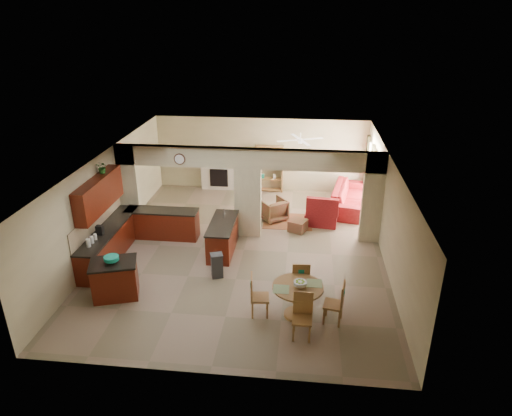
# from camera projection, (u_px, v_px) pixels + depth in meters

# --- Properties ---
(floor) EXTENTS (10.00, 10.00, 0.00)m
(floor) POSITION_uv_depth(u_px,v_px,m) (244.00, 250.00, 13.41)
(floor) COLOR #85705C
(floor) RESTS_ON ground
(ceiling) EXTENTS (10.00, 10.00, 0.00)m
(ceiling) POSITION_uv_depth(u_px,v_px,m) (243.00, 159.00, 12.29)
(ceiling) COLOR white
(ceiling) RESTS_ON wall_back
(wall_back) EXTENTS (8.00, 0.00, 8.00)m
(wall_back) POSITION_uv_depth(u_px,v_px,m) (261.00, 155.00, 17.40)
(wall_back) COLOR beige
(wall_back) RESTS_ON floor
(wall_front) EXTENTS (8.00, 0.00, 8.00)m
(wall_front) POSITION_uv_depth(u_px,v_px,m) (207.00, 314.00, 8.30)
(wall_front) COLOR beige
(wall_front) RESTS_ON floor
(wall_left) EXTENTS (0.00, 10.00, 10.00)m
(wall_left) POSITION_uv_depth(u_px,v_px,m) (107.00, 200.00, 13.25)
(wall_left) COLOR beige
(wall_left) RESTS_ON floor
(wall_right) EXTENTS (0.00, 10.00, 10.00)m
(wall_right) POSITION_uv_depth(u_px,v_px,m) (388.00, 212.00, 12.45)
(wall_right) COLOR beige
(wall_right) RESTS_ON floor
(partition_left_pier) EXTENTS (0.60, 0.25, 2.80)m
(partition_left_pier) POSITION_uv_depth(u_px,v_px,m) (130.00, 188.00, 14.13)
(partition_left_pier) COLOR beige
(partition_left_pier) RESTS_ON floor
(partition_center_pier) EXTENTS (0.80, 0.25, 2.20)m
(partition_center_pier) POSITION_uv_depth(u_px,v_px,m) (248.00, 202.00, 13.88)
(partition_center_pier) COLOR beige
(partition_center_pier) RESTS_ON floor
(partition_right_pier) EXTENTS (0.60, 0.25, 2.80)m
(partition_right_pier) POSITION_uv_depth(u_px,v_px,m) (373.00, 198.00, 13.39)
(partition_right_pier) COLOR beige
(partition_right_pier) RESTS_ON floor
(partition_header) EXTENTS (8.00, 0.25, 0.60)m
(partition_header) POSITION_uv_depth(u_px,v_px,m) (248.00, 158.00, 13.32)
(partition_header) COLOR beige
(partition_header) RESTS_ON partition_center_pier
(kitchen_counter) EXTENTS (2.52, 3.29, 1.48)m
(kitchen_counter) POSITION_uv_depth(u_px,v_px,m) (132.00, 234.00, 13.32)
(kitchen_counter) COLOR #411607
(kitchen_counter) RESTS_ON floor
(upper_cabinets) EXTENTS (0.35, 2.40, 0.90)m
(upper_cabinets) POSITION_uv_depth(u_px,v_px,m) (99.00, 194.00, 12.29)
(upper_cabinets) COLOR #411607
(upper_cabinets) RESTS_ON wall_left
(peninsula) EXTENTS (0.70, 1.85, 0.91)m
(peninsula) POSITION_uv_depth(u_px,v_px,m) (223.00, 237.00, 13.18)
(peninsula) COLOR #411607
(peninsula) RESTS_ON floor
(wall_clock) EXTENTS (0.34, 0.03, 0.34)m
(wall_clock) POSITION_uv_depth(u_px,v_px,m) (179.00, 159.00, 13.40)
(wall_clock) COLOR #482618
(wall_clock) RESTS_ON partition_header
(rug) EXTENTS (1.60, 1.30, 0.01)m
(rug) POSITION_uv_depth(u_px,v_px,m) (288.00, 221.00, 15.20)
(rug) COLOR brown
(rug) RESTS_ON floor
(fireplace) EXTENTS (1.60, 0.35, 1.20)m
(fireplace) POSITION_uv_depth(u_px,v_px,m) (219.00, 174.00, 17.72)
(fireplace) COLOR beige
(fireplace) RESTS_ON floor
(shelving_unit) EXTENTS (1.00, 0.32, 1.80)m
(shelving_unit) POSITION_uv_depth(u_px,v_px,m) (269.00, 169.00, 17.40)
(shelving_unit) COLOR #8E5E31
(shelving_unit) RESTS_ON floor
(window_a) EXTENTS (0.02, 0.90, 1.90)m
(window_a) POSITION_uv_depth(u_px,v_px,m) (375.00, 189.00, 14.63)
(window_a) COLOR white
(window_a) RESTS_ON wall_right
(window_b) EXTENTS (0.02, 0.90, 1.90)m
(window_b) POSITION_uv_depth(u_px,v_px,m) (369.00, 172.00, 16.18)
(window_b) COLOR white
(window_b) RESTS_ON wall_right
(glazed_door) EXTENTS (0.02, 0.70, 2.10)m
(glazed_door) POSITION_uv_depth(u_px,v_px,m) (372.00, 184.00, 15.46)
(glazed_door) COLOR white
(glazed_door) RESTS_ON wall_right
(drape_a_left) EXTENTS (0.10, 0.28, 2.30)m
(drape_a_left) POSITION_uv_depth(u_px,v_px,m) (377.00, 196.00, 14.09)
(drape_a_left) COLOR #381F16
(drape_a_left) RESTS_ON wall_right
(drape_a_right) EXTENTS (0.10, 0.28, 2.30)m
(drape_a_right) POSITION_uv_depth(u_px,v_px,m) (372.00, 182.00, 15.18)
(drape_a_right) COLOR #381F16
(drape_a_right) RESTS_ON wall_right
(drape_b_left) EXTENTS (0.10, 0.28, 2.30)m
(drape_b_left) POSITION_uv_depth(u_px,v_px,m) (370.00, 177.00, 15.64)
(drape_b_left) COLOR #381F16
(drape_b_left) RESTS_ON wall_right
(drape_b_right) EXTENTS (0.10, 0.28, 2.30)m
(drape_b_right) POSITION_uv_depth(u_px,v_px,m) (366.00, 166.00, 16.73)
(drape_b_right) COLOR #381F16
(drape_b_right) RESTS_ON wall_right
(ceiling_fan) EXTENTS (1.00, 1.00, 0.10)m
(ceiling_fan) POSITION_uv_depth(u_px,v_px,m) (300.00, 140.00, 14.97)
(ceiling_fan) COLOR white
(ceiling_fan) RESTS_ON ceiling
(kitchen_island) EXTENTS (1.28, 1.07, 0.95)m
(kitchen_island) POSITION_uv_depth(u_px,v_px,m) (115.00, 279.00, 11.08)
(kitchen_island) COLOR #411607
(kitchen_island) RESTS_ON floor
(teal_bowl) EXTENTS (0.36, 0.36, 0.17)m
(teal_bowl) POSITION_uv_depth(u_px,v_px,m) (112.00, 260.00, 10.85)
(teal_bowl) COLOR #15947C
(teal_bowl) RESTS_ON kitchen_island
(trash_can) EXTENTS (0.36, 0.33, 0.62)m
(trash_can) POSITION_uv_depth(u_px,v_px,m) (217.00, 266.00, 11.95)
(trash_can) COLOR #313134
(trash_can) RESTS_ON floor
(dining_table) EXTENTS (1.16, 1.16, 0.79)m
(dining_table) POSITION_uv_depth(u_px,v_px,m) (297.00, 296.00, 10.33)
(dining_table) COLOR #8E5E31
(dining_table) RESTS_ON floor
(fruit_bowl) EXTENTS (0.29, 0.29, 0.16)m
(fruit_bowl) POSITION_uv_depth(u_px,v_px,m) (300.00, 284.00, 10.18)
(fruit_bowl) COLOR #7DBB28
(fruit_bowl) RESTS_ON dining_table
(sofa) EXTENTS (2.90, 1.55, 0.80)m
(sofa) POSITION_uv_depth(u_px,v_px,m) (349.00, 197.00, 16.11)
(sofa) COLOR maroon
(sofa) RESTS_ON floor
(chaise) EXTENTS (1.11, 0.94, 0.41)m
(chaise) POSITION_uv_depth(u_px,v_px,m) (321.00, 218.00, 15.00)
(chaise) COLOR maroon
(chaise) RESTS_ON floor
(armchair) EXTENTS (1.10, 1.10, 0.73)m
(armchair) POSITION_uv_depth(u_px,v_px,m) (273.00, 210.00, 15.20)
(armchair) COLOR maroon
(armchair) RESTS_ON floor
(ottoman) EXTENTS (0.66, 0.66, 0.37)m
(ottoman) POSITION_uv_depth(u_px,v_px,m) (298.00, 225.00, 14.49)
(ottoman) COLOR maroon
(ottoman) RESTS_ON floor
(plant) EXTENTS (0.35, 0.32, 0.34)m
(plant) POSITION_uv_depth(u_px,v_px,m) (102.00, 167.00, 12.43)
(plant) COLOR #1E5216
(plant) RESTS_ON upper_cabinets
(chair_north) EXTENTS (0.45, 0.45, 1.02)m
(chair_north) POSITION_uv_depth(u_px,v_px,m) (301.00, 279.00, 10.94)
(chair_north) COLOR #8E5E31
(chair_north) RESTS_ON floor
(chair_east) EXTENTS (0.49, 0.49, 1.02)m
(chair_east) POSITION_uv_depth(u_px,v_px,m) (338.00, 301.00, 10.10)
(chair_east) COLOR #8E5E31
(chair_east) RESTS_ON floor
(chair_south) EXTENTS (0.43, 0.44, 1.02)m
(chair_south) POSITION_uv_depth(u_px,v_px,m) (303.00, 313.00, 9.71)
(chair_south) COLOR #8E5E31
(chair_south) RESTS_ON floor
(chair_west) EXTENTS (0.46, 0.46, 1.02)m
(chair_west) POSITION_uv_depth(u_px,v_px,m) (256.00, 294.00, 10.38)
(chair_west) COLOR #8E5E31
(chair_west) RESTS_ON floor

